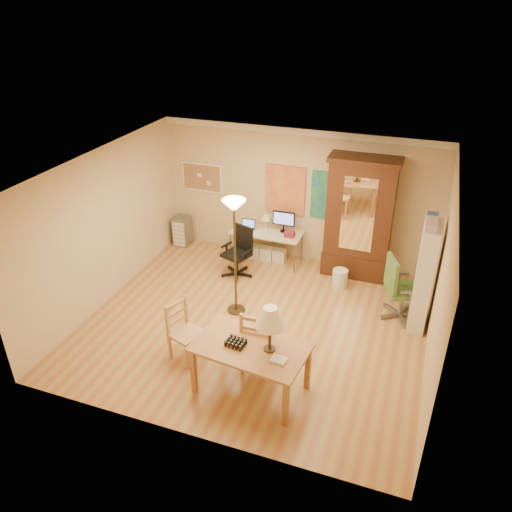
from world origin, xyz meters
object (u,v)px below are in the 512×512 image
(computer_desk, at_px, (268,243))
(armoire, at_px, (359,226))
(office_chair_green, at_px, (399,302))
(bookshelf, at_px, (424,277))
(dining_table, at_px, (258,339))
(office_chair_black, at_px, (238,263))

(computer_desk, bearing_deg, armoire, 2.79)
(office_chair_green, xyz_separation_m, bookshelf, (0.32, -0.07, 0.59))
(dining_table, height_order, office_chair_black, dining_table)
(office_chair_black, relative_size, office_chair_green, 0.87)
(computer_desk, distance_m, office_chair_green, 2.95)
(dining_table, height_order, bookshelf, bookshelf)
(office_chair_black, bearing_deg, bookshelf, -7.54)
(office_chair_green, bearing_deg, armoire, 127.96)
(dining_table, distance_m, armoire, 3.77)
(dining_table, distance_m, office_chair_black, 3.25)
(computer_desk, relative_size, office_chair_green, 1.25)
(office_chair_green, height_order, armoire, armoire)
(dining_table, relative_size, armoire, 0.69)
(armoire, bearing_deg, bookshelf, -45.53)
(office_chair_black, distance_m, armoire, 2.41)
(armoire, bearing_deg, office_chair_black, -158.30)
(dining_table, distance_m, office_chair_green, 3.04)
(computer_desk, xyz_separation_m, armoire, (1.76, 0.09, 0.63))
(dining_table, relative_size, bookshelf, 0.89)
(office_chair_green, distance_m, bookshelf, 0.68)
(computer_desk, bearing_deg, office_chair_green, -22.74)
(bookshelf, bearing_deg, office_chair_black, 172.46)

